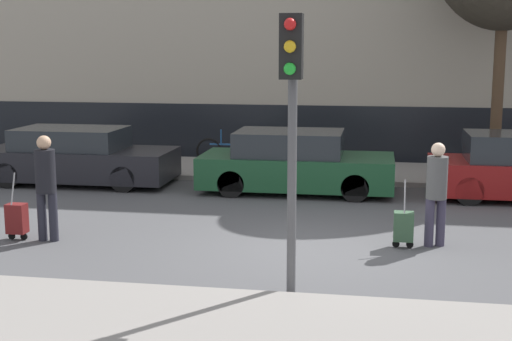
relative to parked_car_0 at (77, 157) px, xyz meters
name	(u,v)px	position (x,y,z in m)	size (l,w,h in m)	color
ground_plane	(317,248)	(6.19, -4.69, -0.64)	(80.00, 80.00, 0.00)	#4C4C4F
sidewalk_near	(288,335)	(6.19, -8.44, -0.58)	(28.00, 2.50, 0.12)	gray
sidewalk_far	(340,172)	(6.19, 2.31, -0.58)	(28.00, 3.00, 0.12)	gray
parked_car_0	(77,157)	(0.00, 0.00, 0.00)	(4.57, 1.85, 1.35)	black
parked_car_1	(295,163)	(5.29, -0.13, 0.02)	(4.33, 1.89, 1.39)	#194728
pedestrian_left	(46,181)	(1.65, -4.99, 0.39)	(0.35, 0.34, 1.80)	#23232D
trolley_left	(17,219)	(1.10, -5.02, -0.27)	(0.34, 0.29, 1.17)	maroon
pedestrian_right	(437,188)	(8.09, -4.21, 0.35)	(0.34, 0.34, 1.73)	#383347
trolley_right	(403,227)	(7.58, -4.41, -0.28)	(0.34, 0.29, 1.14)	#335138
traffic_light	(292,99)	(6.04, -7.05, 1.97)	(0.28, 0.47, 3.66)	#515154
parked_bicycle	(228,151)	(3.17, 2.55, -0.15)	(1.77, 0.06, 0.96)	black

